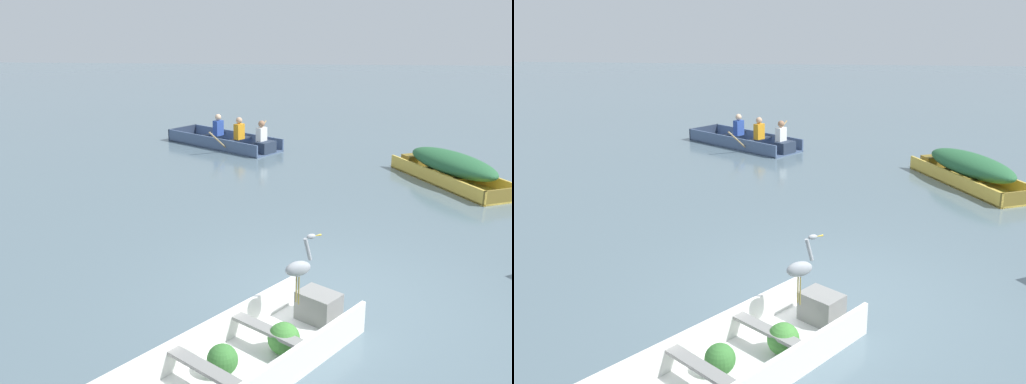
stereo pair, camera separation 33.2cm
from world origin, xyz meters
TOP-DOWN VIEW (x-y plane):
  - ground_plane at (0.00, 0.00)m, footprint 80.00×80.00m
  - dinghy_white_foreground at (-0.94, -1.62)m, footprint 2.78×3.20m
  - skiff_yellow_near_moored at (2.90, 5.90)m, footprint 2.29×3.45m
  - rowboat_slate_blue_with_crew at (-2.57, 9.16)m, footprint 3.56×3.03m
  - heron_on_dinghy at (-0.46, -0.90)m, footprint 0.43×0.29m

SIDE VIEW (x-z plane):
  - ground_plane at x=0.00m, z-range 0.00..0.00m
  - dinghy_white_foreground at x=-0.94m, z-range -0.05..0.35m
  - rowboat_slate_blue_with_crew at x=-2.57m, z-range -0.26..0.65m
  - skiff_yellow_near_moored at x=2.90m, z-range 0.04..0.74m
  - heron_on_dinghy at x=-0.46m, z-range 0.45..1.29m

